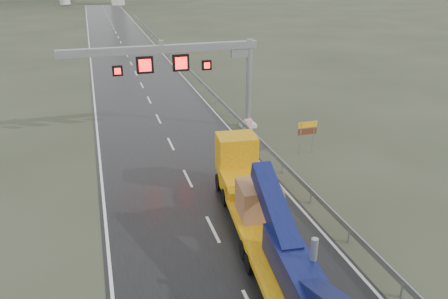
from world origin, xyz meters
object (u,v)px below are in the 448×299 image
object	(u,v)px
heavy_haul_truck	(265,217)
striped_barrier	(248,125)
sign_gantry	(190,63)
exit_sign_pair	(307,131)

from	to	relation	value
heavy_haul_truck	striped_barrier	xyz separation A→B (m)	(4.55, 15.02, -1.07)
heavy_haul_truck	sign_gantry	bearing A→B (deg)	95.29
heavy_haul_truck	striped_barrier	size ratio (longest dim) A/B	17.37
sign_gantry	exit_sign_pair	world-z (taller)	sign_gantry
sign_gantry	exit_sign_pair	distance (m)	10.23
sign_gantry	heavy_haul_truck	xyz separation A→B (m)	(-0.09, -15.99, -4.04)
sign_gantry	exit_sign_pair	xyz separation A→B (m)	(6.90, -6.48, -3.90)
sign_gantry	heavy_haul_truck	bearing A→B (deg)	-90.31
exit_sign_pair	striped_barrier	world-z (taller)	exit_sign_pair
exit_sign_pair	heavy_haul_truck	bearing A→B (deg)	-125.51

